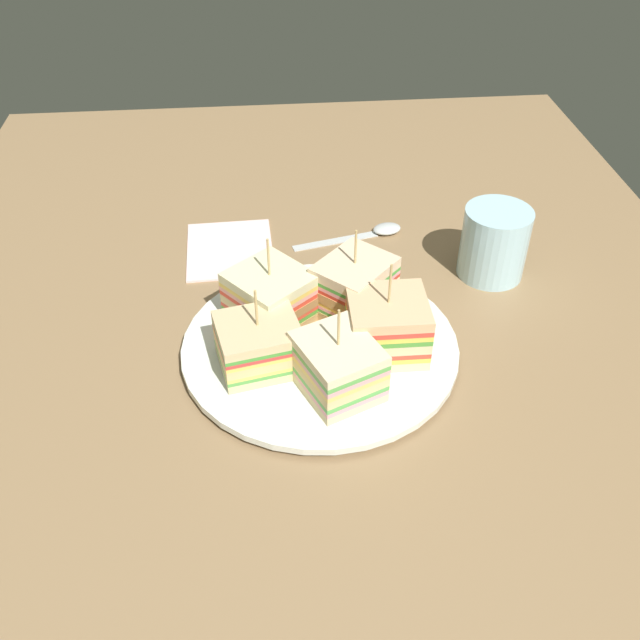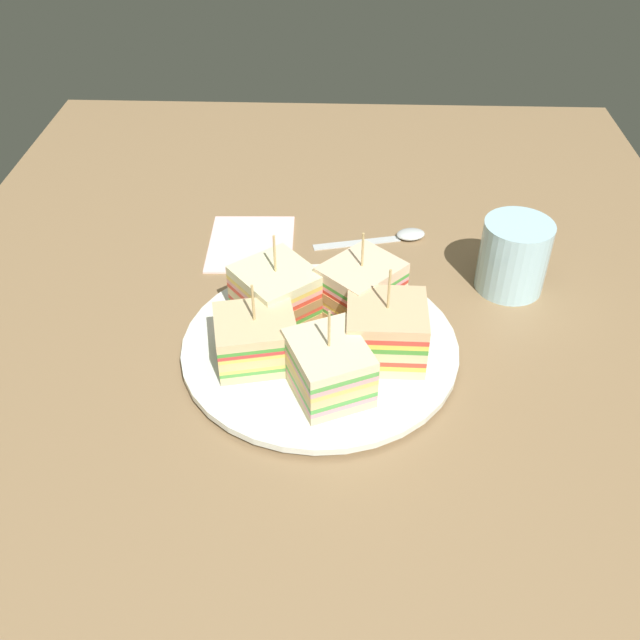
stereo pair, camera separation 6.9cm
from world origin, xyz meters
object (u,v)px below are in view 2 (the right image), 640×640
(sandwich_wedge_2, at_px, (256,339))
(chip_pile, at_px, (332,342))
(sandwich_wedge_1, at_px, (277,293))
(drinking_glass, at_px, (513,261))
(sandwich_wedge_3, at_px, (328,368))
(napkin, at_px, (251,243))
(spoon, at_px, (397,236))
(sandwich_wedge_0, at_px, (360,290))
(plate, at_px, (320,347))
(sandwich_wedge_4, at_px, (385,331))

(sandwich_wedge_2, height_order, chip_pile, sandwich_wedge_2)
(sandwich_wedge_1, bearing_deg, drinking_glass, 66.72)
(sandwich_wedge_3, bearing_deg, napkin, -2.28)
(sandwich_wedge_3, height_order, spoon, sandwich_wedge_3)
(sandwich_wedge_0, relative_size, sandwich_wedge_2, 1.11)
(sandwich_wedge_1, distance_m, drinking_glass, 0.27)
(spoon, bearing_deg, chip_pile, -121.94)
(sandwich_wedge_3, bearing_deg, drinking_glass, -70.80)
(plate, relative_size, sandwich_wedge_1, 2.67)
(sandwich_wedge_1, xyz_separation_m, drinking_glass, (0.08, -0.26, -0.01))
(sandwich_wedge_2, distance_m, sandwich_wedge_4, 0.12)
(sandwich_wedge_0, xyz_separation_m, sandwich_wedge_2, (-0.08, 0.10, -0.01))
(sandwich_wedge_3, distance_m, drinking_glass, 0.27)
(sandwich_wedge_2, distance_m, drinking_glass, 0.31)
(sandwich_wedge_0, xyz_separation_m, napkin, (0.15, 0.13, -0.04))
(sandwich_wedge_0, bearing_deg, spoon, -152.30)
(sandwich_wedge_2, relative_size, spoon, 0.62)
(sandwich_wedge_0, xyz_separation_m, spoon, (0.16, -0.05, -0.04))
(sandwich_wedge_2, relative_size, drinking_glass, 1.07)
(sandwich_wedge_0, distance_m, drinking_glass, 0.18)
(sandwich_wedge_0, height_order, napkin, sandwich_wedge_0)
(sandwich_wedge_1, xyz_separation_m, sandwich_wedge_4, (-0.06, -0.11, 0.00))
(sandwich_wedge_0, bearing_deg, napkin, -93.93)
(plate, distance_m, sandwich_wedge_3, 0.07)
(sandwich_wedge_1, height_order, chip_pile, sandwich_wedge_1)
(plate, xyz_separation_m, sandwich_wedge_0, (0.05, -0.04, 0.03))
(sandwich_wedge_4, relative_size, chip_pile, 1.37)
(sandwich_wedge_3, height_order, chip_pile, sandwich_wedge_3)
(drinking_glass, bearing_deg, sandwich_wedge_2, 118.38)
(sandwich_wedge_1, bearing_deg, chip_pile, 7.74)
(spoon, height_order, napkin, spoon)
(sandwich_wedge_1, relative_size, sandwich_wedge_2, 1.17)
(chip_pile, bearing_deg, drinking_glass, -56.82)
(sandwich_wedge_0, height_order, sandwich_wedge_2, sandwich_wedge_0)
(sandwich_wedge_1, height_order, sandwich_wedge_3, sandwich_wedge_1)
(sandwich_wedge_0, distance_m, sandwich_wedge_3, 0.12)
(plate, xyz_separation_m, sandwich_wedge_1, (0.05, 0.05, 0.03))
(sandwich_wedge_4, distance_m, drinking_glass, 0.20)
(sandwich_wedge_3, xyz_separation_m, sandwich_wedge_4, (0.05, -0.05, 0.00))
(sandwich_wedge_1, height_order, spoon, sandwich_wedge_1)
(sandwich_wedge_2, distance_m, spoon, 0.28)
(sandwich_wedge_0, height_order, drinking_glass, sandwich_wedge_0)
(sandwich_wedge_0, height_order, chip_pile, sandwich_wedge_0)
(plate, bearing_deg, spoon, -22.13)
(sandwich_wedge_2, height_order, drinking_glass, sandwich_wedge_2)
(sandwich_wedge_2, xyz_separation_m, chip_pile, (0.02, -0.07, -0.02))
(sandwich_wedge_1, xyz_separation_m, chip_pile, (-0.05, -0.06, -0.02))
(sandwich_wedge_0, relative_size, drinking_glass, 1.19)
(drinking_glass, bearing_deg, sandwich_wedge_3, 132.92)
(sandwich_wedge_0, xyz_separation_m, drinking_glass, (0.07, -0.17, -0.01))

